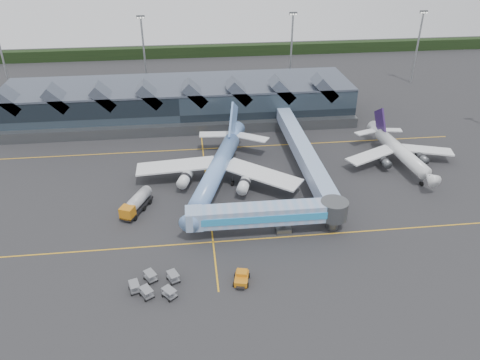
{
  "coord_description": "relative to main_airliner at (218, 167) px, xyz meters",
  "views": [
    {
      "loc": [
        -2.87,
        -71.0,
        47.86
      ],
      "look_at": [
        5.92,
        3.65,
        5.0
      ],
      "focal_mm": 35.0,
      "sensor_mm": 36.0,
      "label": 1
    }
  ],
  "objects": [
    {
      "name": "regional_jet",
      "position": [
        39.9,
        4.51,
        -0.77
      ],
      "size": [
        25.01,
        27.36,
        9.39
      ],
      "rotation": [
        0.0,
        0.0,
        0.09
      ],
      "color": "white",
      "rests_on": "ground"
    },
    {
      "name": "baggage_carts",
      "position": [
        -11.62,
        -29.81,
        -2.92
      ],
      "size": [
        7.55,
        6.37,
        1.46
      ],
      "rotation": [
        0.0,
        0.0,
        0.44
      ],
      "color": "gray",
      "rests_on": "ground"
    },
    {
      "name": "main_airliner",
      "position": [
        0.0,
        0.0,
        0.0
      ],
      "size": [
        32.81,
        38.67,
        12.74
      ],
      "rotation": [
        0.0,
        0.0,
        -0.32
      ],
      "color": "#6B91D9",
      "rests_on": "ground"
    },
    {
      "name": "taxi_stripes",
      "position": [
        -2.45,
        -1.53,
        -3.74
      ],
      "size": [
        120.0,
        60.0,
        0.01
      ],
      "color": "gold",
      "rests_on": "ground"
    },
    {
      "name": "pushback_tug",
      "position": [
        1.14,
        -29.7,
        -3.03
      ],
      "size": [
        2.85,
        3.87,
        1.58
      ],
      "rotation": [
        0.0,
        0.0,
        -0.22
      ],
      "color": "#C47212",
      "rests_on": "ground"
    },
    {
      "name": "jet_bridge",
      "position": [
        8.55,
        -17.84,
        -0.07
      ],
      "size": [
        27.72,
        4.78,
        5.57
      ],
      "rotation": [
        0.0,
        0.0,
        -0.01
      ],
      "color": "#7EA4D2",
      "rests_on": "ground"
    },
    {
      "name": "fuel_truck",
      "position": [
        -15.64,
        -8.17,
        -2.0
      ],
      "size": [
        5.63,
        9.05,
        3.11
      ],
      "rotation": [
        0.0,
        0.0,
        -0.42
      ],
      "color": "black",
      "rests_on": "ground"
    },
    {
      "name": "light_masts",
      "position": [
        18.55,
        51.27,
        8.74
      ],
      "size": [
        132.4,
        42.56,
        22.45
      ],
      "color": "gray",
      "rests_on": "ground"
    },
    {
      "name": "tree_line_far",
      "position": [
        -2.45,
        98.47,
        -1.75
      ],
      "size": [
        260.0,
        4.0,
        4.0
      ],
      "primitive_type": "cube",
      "color": "black",
      "rests_on": "ground"
    },
    {
      "name": "terminal",
      "position": [
        -7.51,
        35.82,
        1.14
      ],
      "size": [
        90.0,
        22.25,
        12.52
      ],
      "color": "black",
      "rests_on": "ground"
    },
    {
      "name": "ground",
      "position": [
        -2.45,
        -11.53,
        -3.75
      ],
      "size": [
        260.0,
        260.0,
        0.0
      ],
      "primitive_type": "plane",
      "color": "#242426",
      "rests_on": "ground"
    }
  ]
}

